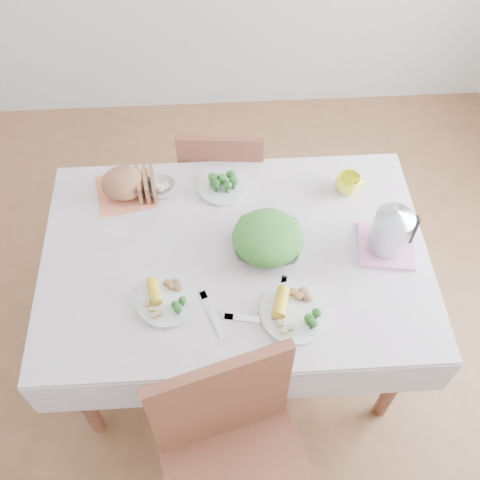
{
  "coord_description": "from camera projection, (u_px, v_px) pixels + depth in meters",
  "views": [
    {
      "loc": [
        -0.06,
        -1.25,
        2.55
      ],
      "look_at": [
        0.02,
        0.02,
        0.82
      ],
      "focal_mm": 42.0,
      "sensor_mm": 36.0,
      "label": 1
    }
  ],
  "objects": [
    {
      "name": "napkin",
      "position": [
        126.0,
        192.0,
        2.36
      ],
      "size": [
        0.27,
        0.27,
        0.0
      ],
      "primitive_type": "cube",
      "rotation": [
        0.0,
        0.0,
        0.2
      ],
      "color": "#EA7950",
      "rests_on": "tablecloth"
    },
    {
      "name": "fork_right",
      "position": [
        281.0,
        297.0,
        2.06
      ],
      "size": [
        0.07,
        0.18,
        0.0
      ],
      "primitive_type": "cube",
      "rotation": [
        0.0,
        0.0,
        -0.28
      ],
      "color": "silver",
      "rests_on": "tablecloth"
    },
    {
      "name": "chair_far",
      "position": [
        224.0,
        175.0,
        2.83
      ],
      "size": [
        0.43,
        0.43,
        0.89
      ],
      "primitive_type": "cube",
      "rotation": [
        0.0,
        0.0,
        3.06
      ],
      "color": "brown",
      "rests_on": "floor"
    },
    {
      "name": "pink_tray",
      "position": [
        386.0,
        246.0,
        2.19
      ],
      "size": [
        0.25,
        0.25,
        0.02
      ],
      "primitive_type": "cube",
      "rotation": [
        0.0,
        0.0,
        -0.16
      ],
      "color": "pink",
      "rests_on": "tablecloth"
    },
    {
      "name": "dinner_plate_right",
      "position": [
        295.0,
        313.0,
        2.01
      ],
      "size": [
        0.36,
        0.36,
        0.02
      ],
      "primitive_type": "cylinder",
      "rotation": [
        0.0,
        0.0,
        -0.62
      ],
      "color": "white",
      "rests_on": "tablecloth"
    },
    {
      "name": "dinner_plate_left",
      "position": [
        167.0,
        300.0,
        2.04
      ],
      "size": [
        0.25,
        0.25,
        0.02
      ],
      "primitive_type": "cylinder",
      "rotation": [
        0.0,
        0.0,
        -0.13
      ],
      "color": "white",
      "rests_on": "tablecloth"
    },
    {
      "name": "floor",
      "position": [
        236.0,
        341.0,
        2.79
      ],
      "size": [
        3.6,
        3.6,
        0.0
      ],
      "primitive_type": "plane",
      "color": "brown",
      "rests_on": "ground"
    },
    {
      "name": "yellow_mug",
      "position": [
        348.0,
        184.0,
        2.34
      ],
      "size": [
        0.13,
        0.13,
        0.08
      ],
      "primitive_type": "imported",
      "rotation": [
        0.0,
        0.0,
        -0.25
      ],
      "color": "#FFF628",
      "rests_on": "tablecloth"
    },
    {
      "name": "tablecloth",
      "position": [
        235.0,
        254.0,
        2.19
      ],
      "size": [
        1.5,
        1.0,
        0.01
      ],
      "primitive_type": "cube",
      "color": "silver",
      "rests_on": "dining_table"
    },
    {
      "name": "fruit_bowl",
      "position": [
        161.0,
        188.0,
        2.35
      ],
      "size": [
        0.13,
        0.13,
        0.04
      ],
      "primitive_type": "imported",
      "rotation": [
        0.0,
        0.0,
        0.03
      ],
      "color": "white",
      "rests_on": "tablecloth"
    },
    {
      "name": "electric_kettle",
      "position": [
        392.0,
        228.0,
        2.1
      ],
      "size": [
        0.19,
        0.19,
        0.21
      ],
      "primitive_type": "cylinder",
      "rotation": [
        0.0,
        0.0,
        -0.33
      ],
      "color": "#B2B5BA",
      "rests_on": "pink_tray"
    },
    {
      "name": "bread_loaf",
      "position": [
        124.0,
        183.0,
        2.32
      ],
      "size": [
        0.22,
        0.21,
        0.11
      ],
      "primitive_type": "ellipsoid",
      "rotation": [
        0.0,
        0.0,
        -0.22
      ],
      "color": "brown",
      "rests_on": "napkin"
    },
    {
      "name": "dining_table",
      "position": [
        236.0,
        303.0,
        2.49
      ],
      "size": [
        1.4,
        0.9,
        0.75
      ],
      "primitive_type": "cube",
      "color": "brown",
      "rests_on": "floor"
    },
    {
      "name": "broccoli_plate",
      "position": [
        222.0,
        187.0,
        2.37
      ],
      "size": [
        0.28,
        0.28,
        0.02
      ],
      "primitive_type": "cylinder",
      "rotation": [
        0.0,
        0.0,
        0.41
      ],
      "color": "beige",
      "rests_on": "tablecloth"
    },
    {
      "name": "knife",
      "position": [
        253.0,
        319.0,
        2.01
      ],
      "size": [
        0.21,
        0.06,
        0.0
      ],
      "primitive_type": "cube",
      "rotation": [
        0.0,
        0.0,
        1.38
      ],
      "color": "silver",
      "rests_on": "tablecloth"
    },
    {
      "name": "fork_left",
      "position": [
        213.0,
        315.0,
        2.02
      ],
      "size": [
        0.1,
        0.21,
        0.0
      ],
      "primitive_type": "cube",
      "rotation": [
        0.0,
        0.0,
        0.35
      ],
      "color": "silver",
      "rests_on": "tablecloth"
    },
    {
      "name": "salad_bowl",
      "position": [
        267.0,
        243.0,
        2.17
      ],
      "size": [
        0.29,
        0.29,
        0.06
      ],
      "primitive_type": "imported",
      "rotation": [
        0.0,
        0.0,
        -0.13
      ],
      "color": "white",
      "rests_on": "tablecloth"
    }
  ]
}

